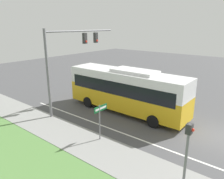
% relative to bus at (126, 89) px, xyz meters
% --- Properties ---
extents(ground_plane, '(80.00, 80.00, 0.00)m').
position_rel_bus_xyz_m(ground_plane, '(0.30, -7.45, -2.03)').
color(ground_plane, '#4C4C4F').
extents(lane_divider_near, '(0.14, 30.00, 0.01)m').
position_rel_bus_xyz_m(lane_divider_near, '(-3.30, -7.45, -2.03)').
color(lane_divider_near, silver).
rests_on(lane_divider_near, ground_plane).
extents(bus, '(2.70, 10.52, 3.72)m').
position_rel_bus_xyz_m(bus, '(0.00, 0.00, 0.00)').
color(bus, gold).
rests_on(bus, ground_plane).
extents(signal_gantry, '(7.55, 0.41, 6.86)m').
position_rel_bus_xyz_m(signal_gantry, '(-2.47, 3.86, 2.92)').
color(signal_gantry, slate).
rests_on(signal_gantry, ground_plane).
extents(pedestrian_signal, '(0.28, 0.34, 3.21)m').
position_rel_bus_xyz_m(pedestrian_signal, '(-5.89, -7.31, 0.14)').
color(pedestrian_signal, slate).
rests_on(pedestrian_signal, ground_plane).
extents(street_sign, '(1.14, 0.08, 2.41)m').
position_rel_bus_xyz_m(street_sign, '(-4.96, -1.55, -0.38)').
color(street_sign, slate).
rests_on(street_sign, ground_plane).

